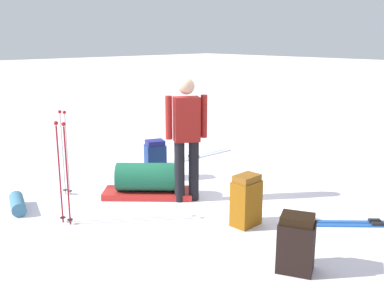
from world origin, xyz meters
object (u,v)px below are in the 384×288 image
object	(u,v)px
gear_sled	(148,181)
ski_poles_planted_far	(65,148)
ski_pair_far	(376,224)
ski_poles_planted_near	(63,168)
backpack_large_dark	(155,160)
ski_pair_near	(194,157)
skier_standing	(187,133)
backpack_bright	(246,201)
sleeping_mat_rolled	(18,204)
backpack_small_spare	(296,244)

from	to	relation	value
gear_sled	ski_poles_planted_far	bearing A→B (deg)	43.38
ski_pair_far	ski_poles_planted_near	distance (m)	3.83
backpack_large_dark	ski_pair_near	bearing A→B (deg)	-68.46
skier_standing	ski_pair_far	world-z (taller)	skier_standing
backpack_bright	gear_sled	distance (m)	1.62
skier_standing	ski_pair_near	bearing A→B (deg)	-45.50
gear_sled	ski_poles_planted_near	bearing A→B (deg)	93.31
gear_sled	sleeping_mat_rolled	size ratio (longest dim) A/B	2.21
backpack_large_dark	sleeping_mat_rolled	world-z (taller)	backpack_large_dark
skier_standing	backpack_large_dark	xyz separation A→B (m)	(1.05, -0.28, -0.64)
ski_poles_planted_near	ski_poles_planted_far	size ratio (longest dim) A/B	1.03
ski_poles_planted_near	sleeping_mat_rolled	size ratio (longest dim) A/B	2.30
sleeping_mat_rolled	backpack_large_dark	bearing A→B (deg)	-95.32
skier_standing	ski_pair_near	distance (m)	2.42
ski_pair_near	ski_poles_planted_near	bearing A→B (deg)	109.71
skier_standing	backpack_bright	size ratio (longest dim) A/B	2.69
ski_pair_far	backpack_small_spare	size ratio (longest dim) A/B	2.34
ski_poles_planted_far	sleeping_mat_rolled	distance (m)	0.98
ski_poles_planted_near	backpack_small_spare	bearing A→B (deg)	-156.82
ski_pair_near	backpack_large_dark	size ratio (longest dim) A/B	2.93
sleeping_mat_rolled	ski_poles_planted_far	bearing A→B (deg)	-82.08
backpack_large_dark	gear_sled	distance (m)	0.80
ski_poles_planted_far	gear_sled	bearing A→B (deg)	-136.62
ski_pair_far	sleeping_mat_rolled	size ratio (longest dim) A/B	2.45
backpack_bright	sleeping_mat_rolled	size ratio (longest dim) A/B	1.15
ski_pair_near	backpack_large_dark	world-z (taller)	backpack_large_dark
ski_poles_planted_far	ski_pair_near	bearing A→B (deg)	-85.48
ski_poles_planted_near	sleeping_mat_rolled	xyz separation A→B (m)	(0.83, 0.27, -0.62)
skier_standing	ski_pair_near	size ratio (longest dim) A/B	0.91
backpack_large_dark	backpack_bright	world-z (taller)	backpack_large_dark
ski_poles_planted_near	gear_sled	bearing A→B (deg)	-86.69
ski_pair_far	sleeping_mat_rolled	world-z (taller)	sleeping_mat_rolled
ski_pair_far	ski_poles_planted_far	world-z (taller)	ski_poles_planted_far
skier_standing	backpack_small_spare	size ratio (longest dim) A/B	2.95
backpack_bright	ski_poles_planted_far	bearing A→B (deg)	23.52
ski_pair_near	backpack_large_dark	bearing A→B (deg)	111.54
ski_pair_far	backpack_small_spare	distance (m)	1.66
backpack_bright	gear_sled	bearing A→B (deg)	9.19
ski_pair_far	sleeping_mat_rolled	distance (m)	4.55
skier_standing	backpack_bright	bearing A→B (deg)	178.15
ski_pair_near	backpack_large_dark	xyz separation A→B (m)	(-0.52, 1.32, 0.30)
gear_sled	backpack_small_spare	bearing A→B (deg)	175.28
skier_standing	ski_pair_far	size ratio (longest dim) A/B	1.26
backpack_bright	gear_sled	world-z (taller)	backpack_bright
sleeping_mat_rolled	skier_standing	bearing A→B (deg)	-123.62
ski_poles_planted_far	backpack_small_spare	bearing A→B (deg)	-170.36
ski_pair_near	ski_pair_far	world-z (taller)	same
ski_poles_planted_near	ski_poles_planted_far	world-z (taller)	ski_poles_planted_near
skier_standing	backpack_large_dark	world-z (taller)	skier_standing
ski_pair_near	backpack_small_spare	world-z (taller)	backpack_small_spare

